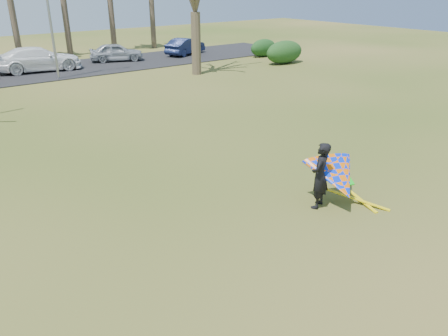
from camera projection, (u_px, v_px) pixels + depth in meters
ground at (273, 233)px, 10.90m from camera, size 100.00×100.00×0.00m
parking_strip at (14, 75)px, 29.09m from camera, size 46.00×7.00×0.06m
streetlight at (51, 5)px, 26.37m from camera, size 2.28×0.18×8.00m
hedge_near at (284, 52)px, 33.13m from camera, size 3.41×1.55×1.71m
hedge_far at (263, 48)px, 36.27m from camera, size 2.56×1.21×1.42m
car_3 at (39, 59)px, 30.04m from camera, size 5.84×2.98×1.62m
car_4 at (116, 52)px, 33.87m from camera, size 4.33×2.89×1.37m
car_5 at (185, 46)px, 36.94m from camera, size 4.38×2.99×1.37m
kite_flyer at (335, 177)px, 11.94m from camera, size 2.13×2.39×2.04m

